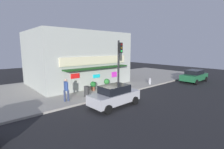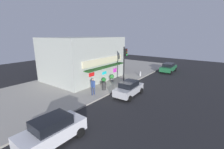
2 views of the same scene
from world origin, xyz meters
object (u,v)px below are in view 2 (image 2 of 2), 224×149
at_px(fire_hydrant, 140,74).
at_px(pedestrian, 93,86).
at_px(traffic_light, 125,61).
at_px(potted_plant_by_doorway, 104,80).
at_px(potted_plant_by_window, 112,77).
at_px(parked_car_white, 52,130).
at_px(parked_car_silver, 129,88).
at_px(parked_car_green, 168,67).
at_px(trash_can, 104,86).

height_order(fire_hydrant, pedestrian, pedestrian).
xyz_separation_m(traffic_light, potted_plant_by_doorway, (-1.45, 2.29, -2.65)).
bearing_deg(potted_plant_by_window, parked_car_white, -159.73).
relative_size(fire_hydrant, potted_plant_by_window, 0.76).
bearing_deg(potted_plant_by_window, potted_plant_by_doorway, 178.18).
relative_size(potted_plant_by_doorway, parked_car_silver, 0.23).
bearing_deg(fire_hydrant, pedestrian, 177.01).
relative_size(potted_plant_by_doorway, parked_car_white, 0.22).
relative_size(pedestrian, parked_car_white, 0.44).
height_order(potted_plant_by_doorway, potted_plant_by_window, potted_plant_by_window).
height_order(potted_plant_by_doorway, parked_car_green, parked_car_green).
relative_size(pedestrian, parked_car_green, 0.41).
bearing_deg(parked_car_white, traffic_light, 10.99).
height_order(potted_plant_by_doorway, parked_car_white, parked_car_white).
height_order(trash_can, potted_plant_by_doorway, potted_plant_by_doorway).
xyz_separation_m(parked_car_green, parked_car_white, (-23.65, -0.15, 0.05)).
relative_size(traffic_light, potted_plant_by_doorway, 5.28).
bearing_deg(potted_plant_by_doorway, potted_plant_by_window, -1.82).
distance_m(parked_car_green, parked_car_white, 23.65).
bearing_deg(fire_hydrant, parked_car_white, -171.32).
distance_m(traffic_light, parked_car_white, 12.65).
height_order(fire_hydrant, trash_can, trash_can).
relative_size(trash_can, parked_car_white, 0.22).
distance_m(fire_hydrant, pedestrian, 10.41).
bearing_deg(parked_car_silver, trash_can, 99.01).
bearing_deg(traffic_light, parked_car_white, -169.01).
xyz_separation_m(potted_plant_by_window, parked_car_green, (11.19, -4.45, 0.10)).
distance_m(traffic_light, trash_can, 4.20).
relative_size(trash_can, parked_car_green, 0.21).
bearing_deg(pedestrian, traffic_light, -9.63).
relative_size(traffic_light, parked_car_white, 1.19).
xyz_separation_m(trash_can, potted_plant_by_window, (3.35, 1.30, 0.10)).
bearing_deg(potted_plant_by_window, parked_car_silver, -122.71).
distance_m(trash_can, pedestrian, 2.05).
bearing_deg(potted_plant_by_window, pedestrian, -165.41).
bearing_deg(parked_car_white, trash_can, 19.90).
bearing_deg(potted_plant_by_doorway, pedestrian, -158.14).
bearing_deg(parked_car_silver, parked_car_green, -0.06).
relative_size(potted_plant_by_window, parked_car_green, 0.22).
relative_size(trash_can, parked_car_silver, 0.22).
distance_m(trash_can, parked_car_silver, 3.18).
xyz_separation_m(pedestrian, parked_car_green, (16.51, -3.07, -0.37)).
xyz_separation_m(fire_hydrant, parked_car_white, (-17.52, -2.68, 0.35)).
bearing_deg(pedestrian, parked_car_white, -155.75).
height_order(trash_can, parked_car_silver, parked_car_silver).
height_order(traffic_light, pedestrian, traffic_light).
relative_size(traffic_light, parked_car_silver, 1.20).
bearing_deg(traffic_light, parked_car_silver, -139.40).
xyz_separation_m(traffic_light, parked_car_white, (-12.18, -2.37, -2.46)).
relative_size(traffic_light, pedestrian, 2.68).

